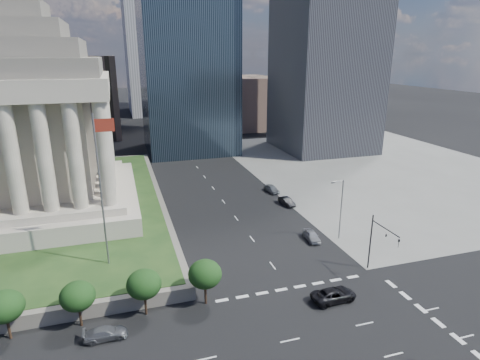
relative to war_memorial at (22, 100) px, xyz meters
name	(u,v)px	position (x,y,z in m)	size (l,w,h in m)	color
ground	(181,147)	(34.00, 52.00, -21.40)	(500.00, 500.00, 0.00)	black
sidewalk_ne	(379,167)	(80.00, 12.00, -21.38)	(68.00, 90.00, 0.03)	slate
war_memorial	(22,100)	(0.00, 0.00, 0.00)	(34.00, 34.00, 39.00)	gray
flagpole	(101,183)	(12.17, -24.00, -8.29)	(2.52, 0.24, 20.00)	slate
midrise_glass	(186,49)	(36.00, 47.00, 8.60)	(26.00, 26.00, 60.00)	black
building_filler_ne	(247,102)	(66.00, 82.00, -11.40)	(20.00, 30.00, 20.00)	brown
building_filler_nw	(83,96)	(4.00, 82.00, -7.40)	(24.00, 30.00, 28.00)	brown
traffic_signal_ne	(379,239)	(46.50, -34.30, -16.15)	(0.30, 5.74, 8.00)	black
street_lamp_north	(340,206)	(47.33, -23.00, -15.74)	(2.13, 0.22, 10.00)	slate
pickup_truck	(334,295)	(37.97, -38.00, -20.62)	(2.58, 5.60, 1.56)	black
suv_grey	(105,333)	(11.60, -37.00, -20.75)	(1.83, 4.50, 1.31)	#54555B
parked_sedan_near	(312,236)	(43.00, -22.23, -20.62)	(1.83, 4.55, 1.55)	gray
parked_sedan_mid	(287,201)	(45.50, -6.51, -20.68)	(4.40, 1.53, 1.45)	black
parked_sedan_far	(272,189)	(45.50, 1.53, -20.61)	(4.62, 1.86, 1.58)	slate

